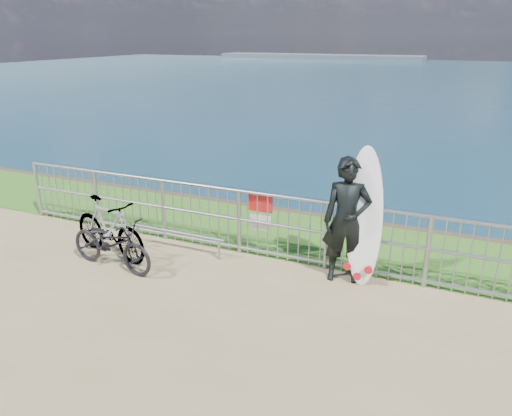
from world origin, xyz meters
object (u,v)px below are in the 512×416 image
at_px(surfboard, 364,222).
at_px(bicycle_far, 109,228).
at_px(surfer, 347,221).
at_px(bicycle_near, 111,243).

distance_m(surfboard, bicycle_far, 4.10).
xyz_separation_m(surfboard, bicycle_far, (-3.99, -0.84, -0.43)).
bearing_deg(surfboard, bicycle_far, -168.17).
relative_size(surfboard, bicycle_far, 1.21).
bearing_deg(bicycle_far, surfer, -65.75).
bearing_deg(bicycle_far, surfboard, -65.49).
bearing_deg(bicycle_near, surfer, -65.74).
bearing_deg(surfboard, surfer, -164.21).
distance_m(surfer, bicycle_far, 3.85).
bearing_deg(surfer, surfboard, 1.15).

